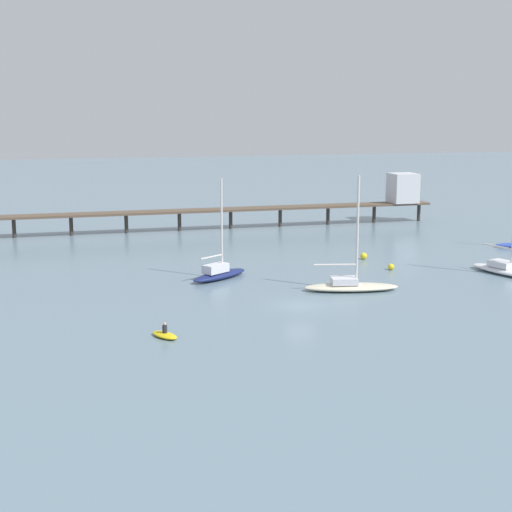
% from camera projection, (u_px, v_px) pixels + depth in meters
% --- Properties ---
extents(ground_plane, '(400.00, 400.00, 0.00)m').
position_uv_depth(ground_plane, '(300.00, 306.00, 63.71)').
color(ground_plane, slate).
extents(pier, '(66.76, 3.79, 7.11)m').
position_uv_depth(pier, '(302.00, 200.00, 106.57)').
color(pier, brown).
rests_on(pier, ground_plane).
extents(sailboat_navy, '(6.88, 5.56, 9.84)m').
position_uv_depth(sailboat_navy, '(219.00, 272.00, 73.55)').
color(sailboat_navy, navy).
rests_on(sailboat_navy, ground_plane).
extents(sailboat_white, '(5.11, 8.84, 11.69)m').
position_uv_depth(sailboat_white, '(507.00, 268.00, 75.67)').
color(sailboat_white, white).
rests_on(sailboat_white, ground_plane).
extents(sailboat_cream, '(9.04, 4.24, 10.60)m').
position_uv_depth(sailboat_cream, '(350.00, 284.00, 68.92)').
color(sailboat_cream, beige).
rests_on(sailboat_cream, ground_plane).
extents(dinghy_yellow, '(2.20, 2.73, 1.14)m').
position_uv_depth(dinghy_yellow, '(165.00, 334.00, 54.88)').
color(dinghy_yellow, yellow).
rests_on(dinghy_yellow, ground_plane).
extents(mooring_buoy_outer, '(0.76, 0.76, 0.76)m').
position_uv_depth(mooring_buoy_outer, '(364.00, 256.00, 83.24)').
color(mooring_buoy_outer, yellow).
rests_on(mooring_buoy_outer, ground_plane).
extents(mooring_buoy_far, '(0.65, 0.65, 0.65)m').
position_uv_depth(mooring_buoy_far, '(391.00, 267.00, 77.81)').
color(mooring_buoy_far, yellow).
rests_on(mooring_buoy_far, ground_plane).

